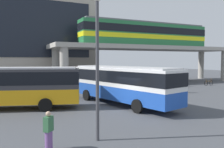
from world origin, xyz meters
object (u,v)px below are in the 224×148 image
station_building (14,36)px  bicycle_black (176,83)px  bicycle_brown (209,83)px  bicycle_blue (110,86)px  pedestrian_waiting_near_stop (182,86)px  train (147,34)px  bicycle_orange (185,84)px  pedestrian_by_bike_rack (49,132)px  bicycle_red (120,87)px  bicycle_green (130,85)px  bus_secondary (6,83)px  bus_main (122,81)px

station_building → bicycle_black: bearing=-37.2°
bicycle_brown → bicycle_blue: size_ratio=1.00×
pedestrian_waiting_near_stop → train: bearing=76.7°
bicycle_orange → pedestrian_by_bike_rack: pedestrian_by_bike_rack is taller
bicycle_orange → bicycle_red: same height
bicycle_green → bicycle_blue: bearing=167.4°
bus_secondary → bicycle_brown: (27.19, 5.49, -1.63)m
bus_main → bicycle_blue: bus_main is taller
bicycle_blue → bicycle_black: 10.04m
bicycle_brown → train: bearing=132.0°
station_building → bicycle_blue: size_ratio=13.74×
pedestrian_by_bike_rack → bus_main: bearing=45.7°
bicycle_green → bicycle_blue: same height
bicycle_orange → bicycle_blue: bearing=164.9°
train → bicycle_red: (-7.88, -5.98, -7.58)m
train → pedestrian_by_bike_rack: bearing=-131.3°
train → bicycle_blue: (-8.39, -4.18, -7.58)m
station_building → bicycle_blue: bearing=-52.9°
bicycle_blue → bicycle_red: size_ratio=1.01×
bus_secondary → bicycle_black: (22.46, 7.06, -1.63)m
station_building → pedestrian_by_bike_rack: station_building is taller
bicycle_orange → pedestrian_waiting_near_stop: (-4.57, -4.40, 0.39)m
bicycle_black → pedestrian_waiting_near_stop: pedestrian_waiting_near_stop is taller
station_building → train: (19.52, -10.56, 0.25)m
station_building → bus_main: bearing=-73.3°
bicycle_blue → pedestrian_waiting_near_stop: size_ratio=1.11×
bicycle_green → bicycle_red: size_ratio=1.01×
bicycle_red → bicycle_orange: bearing=-5.7°
train → pedestrian_waiting_near_stop: size_ratio=13.90×
station_building → pedestrian_waiting_near_stop: (16.84, -21.92, -6.94)m
bicycle_green → bicycle_blue: 2.78m
pedestrian_by_bike_rack → bicycle_orange: bearing=35.4°
bicycle_green → pedestrian_waiting_near_stop: 7.23m
bus_main → bicycle_red: 9.61m
station_building → pedestrian_by_bike_rack: bearing=-89.6°
bicycle_green → bicycle_red: bearing=-151.6°
station_building → train: size_ratio=1.10×
bus_main → bicycle_orange: bus_main is taller
bicycle_orange → bicycle_black: bearing=101.8°
bicycle_blue → bicycle_orange: bearing=-15.1°
bus_secondary → pedestrian_waiting_near_stop: (18.20, 1.14, -1.24)m
bicycle_orange → bicycle_brown: bearing=-0.7°
bicycle_red → pedestrian_waiting_near_stop: 7.48m
bicycle_green → bicycle_black: bearing=-5.1°
station_building → bicycle_red: size_ratio=13.95×
bicycle_blue → pedestrian_by_bike_rack: pedestrian_by_bike_rack is taller
bicycle_brown → pedestrian_waiting_near_stop: size_ratio=1.11×
pedestrian_by_bike_rack → bus_secondary: bearing=99.5°
bicycle_green → pedestrian_by_bike_rack: (-13.62, -17.20, 0.41)m
pedestrian_waiting_near_stop → station_building: bearing=127.5°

